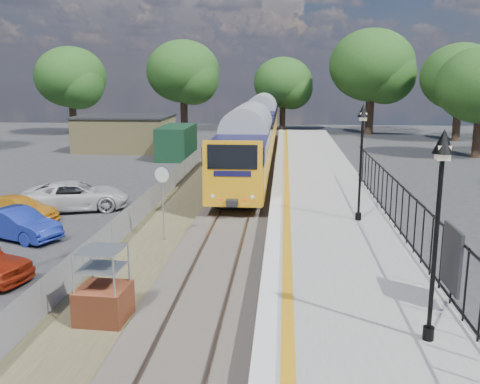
# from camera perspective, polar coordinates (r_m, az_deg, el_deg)

# --- Properties ---
(ground) EXTENTS (120.00, 120.00, 0.00)m
(ground) POSITION_cam_1_polar(r_m,az_deg,el_deg) (16.55, -3.66, -11.04)
(ground) COLOR #2D2D30
(ground) RESTS_ON ground
(track_bed) EXTENTS (5.90, 80.00, 0.29)m
(track_bed) POSITION_cam_1_polar(r_m,az_deg,el_deg) (25.68, -1.57, -2.31)
(track_bed) COLOR #473F38
(track_bed) RESTS_ON ground
(platform) EXTENTS (5.00, 70.00, 0.90)m
(platform) POSITION_cam_1_polar(r_m,az_deg,el_deg) (23.90, 9.19, -2.68)
(platform) COLOR gray
(platform) RESTS_ON ground
(platform_edge) EXTENTS (0.90, 70.00, 0.01)m
(platform_edge) POSITION_cam_1_polar(r_m,az_deg,el_deg) (23.71, 4.26, -1.54)
(platform_edge) COLOR silver
(platform_edge) RESTS_ON platform
(victorian_lamp_south) EXTENTS (0.44, 0.44, 4.60)m
(victorian_lamp_south) POSITION_cam_1_polar(r_m,az_deg,el_deg) (11.71, 20.56, 0.45)
(victorian_lamp_south) COLOR black
(victorian_lamp_south) RESTS_ON platform
(victorian_lamp_north) EXTENTS (0.44, 0.44, 4.60)m
(victorian_lamp_north) POSITION_cam_1_polar(r_m,az_deg,el_deg) (21.37, 12.90, 5.92)
(victorian_lamp_north) COLOR black
(victorian_lamp_north) RESTS_ON platform
(palisade_fence) EXTENTS (0.12, 26.00, 2.00)m
(palisade_fence) POSITION_cam_1_polar(r_m,az_deg,el_deg) (18.40, 17.99, -3.18)
(palisade_fence) COLOR black
(palisade_fence) RESTS_ON platform
(wire_fence) EXTENTS (0.06, 52.00, 1.20)m
(wire_fence) POSITION_cam_1_polar(r_m,az_deg,el_deg) (28.43, -8.54, 0.04)
(wire_fence) COLOR #999EA3
(wire_fence) RESTS_ON ground
(outbuilding) EXTENTS (10.80, 10.10, 3.12)m
(outbuilding) POSITION_cam_1_polar(r_m,az_deg,el_deg) (48.35, -11.17, 6.04)
(outbuilding) COLOR tan
(outbuilding) RESTS_ON ground
(tree_line) EXTENTS (56.80, 43.80, 11.88)m
(tree_line) POSITION_cam_1_polar(r_m,az_deg,el_deg) (57.04, 3.96, 12.26)
(tree_line) COLOR #332319
(tree_line) RESTS_ON ground
(train) EXTENTS (2.82, 40.83, 3.51)m
(train) POSITION_cam_1_polar(r_m,az_deg,el_deg) (44.13, 1.78, 6.76)
(train) COLOR orange
(train) RESTS_ON ground
(brick_plinth) EXTENTS (1.38, 1.38, 2.10)m
(brick_plinth) POSITION_cam_1_polar(r_m,az_deg,el_deg) (15.02, -14.42, -9.75)
(brick_plinth) COLOR brown
(brick_plinth) RESTS_ON ground
(speed_sign) EXTENTS (0.60, 0.20, 3.05)m
(speed_sign) POSITION_cam_1_polar(r_m,az_deg,el_deg) (21.41, -8.28, 0.16)
(speed_sign) COLOR #999EA3
(speed_sign) RESTS_ON ground
(car_blue) EXTENTS (4.11, 2.75, 1.28)m
(car_blue) POSITION_cam_1_polar(r_m,az_deg,el_deg) (23.66, -22.65, -3.17)
(car_blue) COLOR navy
(car_blue) RESTS_ON ground
(car_yellow) EXTENTS (4.17, 2.47, 1.13)m
(car_yellow) POSITION_cam_1_polar(r_m,az_deg,el_deg) (26.70, -22.50, -1.64)
(car_yellow) COLOR orange
(car_yellow) RESTS_ON ground
(car_white) EXTENTS (5.67, 3.90, 1.44)m
(car_white) POSITION_cam_1_polar(r_m,az_deg,el_deg) (27.83, -17.15, -0.39)
(car_white) COLOR silver
(car_white) RESTS_ON ground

